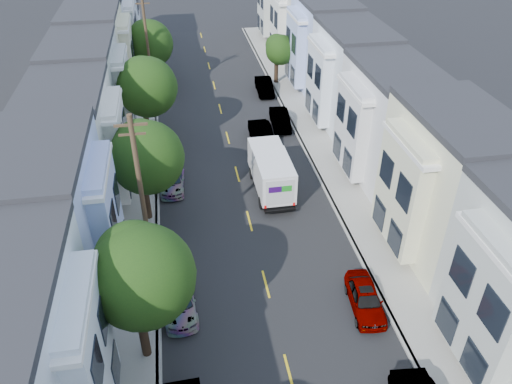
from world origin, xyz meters
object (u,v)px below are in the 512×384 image
(parked_right_d, at_px, (264,86))
(parked_left_d, at_px, (172,180))
(parked_left_c, at_px, (179,300))
(tree_d, at_px, (146,88))
(parked_right_c, at_px, (280,120))
(fedex_truck, at_px, (271,171))
(utility_pole_far, at_px, (148,46))
(lead_sedan, at_px, (262,135))
(tree_e, at_px, (149,44))
(tree_c, at_px, (145,158))
(tree_far_r, at_px, (279,50))
(utility_pole_near, at_px, (143,201))
(tree_b, at_px, (140,277))
(parked_right_b, at_px, (365,299))

(parked_right_d, bearing_deg, parked_left_d, -119.33)
(parked_left_c, bearing_deg, tree_d, 91.11)
(parked_right_c, distance_m, parked_right_d, 7.76)
(tree_d, relative_size, fedex_truck, 1.25)
(tree_d, height_order, utility_pole_far, utility_pole_far)
(lead_sedan, bearing_deg, parked_left_d, -145.33)
(tree_e, bearing_deg, utility_pole_far, -89.97)
(tree_c, bearing_deg, parked_right_d, 60.40)
(fedex_truck, bearing_deg, utility_pole_far, 113.91)
(lead_sedan, bearing_deg, utility_pole_far, 127.03)
(tree_far_r, bearing_deg, parked_right_d, -129.40)
(utility_pole_near, distance_m, parked_right_c, 21.13)
(utility_pole_near, relative_size, utility_pole_far, 1.00)
(fedex_truck, distance_m, parked_right_d, 17.97)
(tree_far_r, distance_m, parked_left_c, 32.89)
(tree_b, height_order, fedex_truck, tree_b)
(lead_sedan, relative_size, parked_left_c, 1.12)
(tree_far_r, height_order, parked_right_c, tree_far_r)
(tree_d, height_order, parked_left_d, tree_d)
(parked_right_b, bearing_deg, tree_b, -168.87)
(parked_right_d, bearing_deg, parked_left_c, -107.19)
(fedex_truck, height_order, parked_right_d, fedex_truck)
(tree_far_r, bearing_deg, parked_right_b, -93.55)
(tree_c, distance_m, tree_far_r, 25.81)
(tree_far_r, bearing_deg, tree_d, -136.95)
(tree_b, relative_size, lead_sedan, 1.63)
(tree_c, xyz_separation_m, parked_right_c, (11.20, 11.97, -3.98))
(tree_b, bearing_deg, tree_e, 90.00)
(parked_left_c, bearing_deg, tree_far_r, 65.60)
(tree_d, xyz_separation_m, fedex_truck, (8.40, -7.82, -3.70))
(tree_d, xyz_separation_m, parked_right_b, (11.20, -19.83, -4.68))
(tree_e, distance_m, parked_right_c, 16.42)
(parked_left_c, relative_size, parked_left_d, 1.01)
(utility_pole_far, distance_m, parked_right_b, 32.90)
(tree_b, xyz_separation_m, parked_left_c, (1.40, 2.78, -4.54))
(parked_left_c, height_order, parked_right_b, parked_right_b)
(tree_c, bearing_deg, lead_sedan, 45.49)
(utility_pole_near, distance_m, lead_sedan, 17.73)
(tree_far_r, height_order, parked_left_d, tree_far_r)
(tree_e, xyz_separation_m, parked_right_d, (11.20, -3.61, -3.84))
(tree_c, height_order, tree_far_r, tree_c)
(tree_b, distance_m, tree_c, 11.20)
(tree_d, bearing_deg, parked_right_c, 10.83)
(tree_b, relative_size, utility_pole_near, 0.75)
(tree_d, bearing_deg, parked_left_d, -77.24)
(parked_right_c, bearing_deg, parked_right_b, -86.56)
(tree_d, distance_m, tree_e, 13.53)
(tree_far_r, xyz_separation_m, lead_sedan, (-4.15, -12.94, -2.79))
(parked_right_c, bearing_deg, tree_d, -165.72)
(fedex_truck, distance_m, parked_right_b, 12.36)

